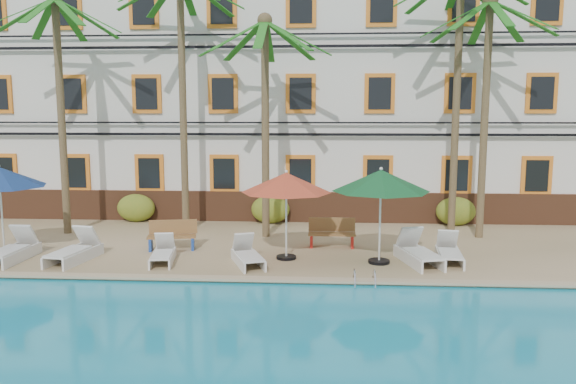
# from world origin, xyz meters

# --- Properties ---
(ground) EXTENTS (100.00, 100.00, 0.00)m
(ground) POSITION_xyz_m (0.00, 0.00, 0.00)
(ground) COLOR #384C23
(ground) RESTS_ON ground
(pool_deck) EXTENTS (30.00, 12.00, 0.25)m
(pool_deck) POSITION_xyz_m (0.00, 5.00, 0.12)
(pool_deck) COLOR tan
(pool_deck) RESTS_ON ground
(pool_coping) EXTENTS (30.00, 0.35, 0.06)m
(pool_coping) POSITION_xyz_m (0.00, -0.90, 0.28)
(pool_coping) COLOR tan
(pool_coping) RESTS_ON pool_deck
(hotel_building) EXTENTS (25.40, 6.44, 10.22)m
(hotel_building) POSITION_xyz_m (0.00, 9.98, 5.37)
(hotel_building) COLOR silver
(hotel_building) RESTS_ON pool_deck
(palm_a) EXTENTS (4.45, 4.45, 8.38)m
(palm_a) POSITION_xyz_m (-6.75, 4.37, 5.61)
(palm_a) COLOR brown
(palm_a) RESTS_ON pool_deck
(palm_b) EXTENTS (4.45, 4.45, 9.22)m
(palm_b) POSITION_xyz_m (-2.60, 5.04, 6.09)
(palm_b) COLOR brown
(palm_b) RESTS_ON pool_deck
(palm_c) EXTENTS (4.45, 4.45, 7.56)m
(palm_c) POSITION_xyz_m (0.41, 4.26, 5.14)
(palm_c) COLOR brown
(palm_c) RESTS_ON pool_deck
(palm_d) EXTENTS (4.45, 4.45, 9.27)m
(palm_d) POSITION_xyz_m (6.96, 5.13, 6.12)
(palm_d) COLOR brown
(palm_d) RESTS_ON pool_deck
(palm_e) EXTENTS (4.45, 4.45, 8.17)m
(palm_e) POSITION_xyz_m (7.79, 4.57, 5.49)
(palm_e) COLOR brown
(palm_e) RESTS_ON pool_deck
(shrub_left) EXTENTS (1.50, 0.90, 1.10)m
(shrub_left) POSITION_xyz_m (-4.98, 6.60, 0.80)
(shrub_left) COLOR #22631C
(shrub_left) RESTS_ON pool_deck
(shrub_mid) EXTENTS (1.50, 0.90, 1.10)m
(shrub_mid) POSITION_xyz_m (0.35, 6.60, 0.80)
(shrub_mid) COLOR #22631C
(shrub_mid) RESTS_ON pool_deck
(shrub_right) EXTENTS (1.50, 0.90, 1.10)m
(shrub_right) POSITION_xyz_m (7.45, 6.60, 0.80)
(shrub_right) COLOR #22631C
(shrub_right) RESTS_ON pool_deck
(umbrella_red) EXTENTS (2.64, 2.64, 2.64)m
(umbrella_red) POSITION_xyz_m (1.31, 1.29, 2.50)
(umbrella_red) COLOR black
(umbrella_red) RESTS_ON pool_deck
(umbrella_green) EXTENTS (2.77, 2.77, 2.77)m
(umbrella_green) POSITION_xyz_m (4.00, 0.98, 2.62)
(umbrella_green) COLOR black
(umbrella_green) RESTS_ON pool_deck
(lounger_a) EXTENTS (0.78, 2.06, 0.97)m
(lounger_a) POSITION_xyz_m (-6.66, 0.62, 0.56)
(lounger_a) COLOR silver
(lounger_a) RESTS_ON pool_deck
(lounger_b) EXTENTS (1.03, 2.12, 0.96)m
(lounger_b) POSITION_xyz_m (-4.81, 0.66, 0.56)
(lounger_b) COLOR silver
(lounger_b) RESTS_ON pool_deck
(lounger_c) EXTENTS (0.85, 1.75, 0.79)m
(lounger_c) POSITION_xyz_m (-2.22, 0.68, 0.51)
(lounger_c) COLOR silver
(lounger_c) RESTS_ON pool_deck
(lounger_d) EXTENTS (1.22, 1.89, 0.84)m
(lounger_d) POSITION_xyz_m (0.26, 0.58, 0.52)
(lounger_d) COLOR silver
(lounger_d) RESTS_ON pool_deck
(lounger_e) EXTENTS (1.20, 2.17, 0.97)m
(lounger_e) POSITION_xyz_m (5.11, 1.02, 0.57)
(lounger_e) COLOR silver
(lounger_e) RESTS_ON pool_deck
(lounger_f) EXTENTS (0.83, 1.88, 0.86)m
(lounger_f) POSITION_xyz_m (6.03, 1.22, 0.53)
(lounger_f) COLOR silver
(lounger_f) RESTS_ON pool_deck
(bench_left) EXTENTS (1.56, 0.74, 0.93)m
(bench_left) POSITION_xyz_m (-2.36, 2.20, 0.72)
(bench_left) COLOR olive
(bench_left) RESTS_ON pool_deck
(bench_right) EXTENTS (1.50, 0.48, 0.93)m
(bench_right) POSITION_xyz_m (2.68, 2.88, 0.72)
(bench_right) COLOR olive
(bench_right) RESTS_ON pool_deck
(pool_ladder) EXTENTS (0.54, 0.74, 0.74)m
(pool_ladder) POSITION_xyz_m (3.44, -1.00, 0.25)
(pool_ladder) COLOR silver
(pool_ladder) RESTS_ON ground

